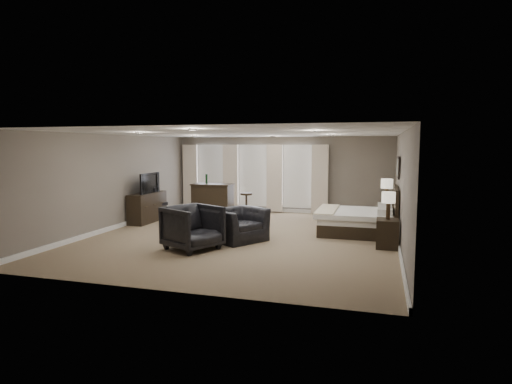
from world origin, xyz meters
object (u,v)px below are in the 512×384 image
(armchair_near, at_px, (238,219))
(armchair_far, at_px, (193,225))
(lamp_near, at_px, (388,206))
(bar_counter, at_px, (213,201))
(bed, at_px, (352,210))
(desk_chair, at_px, (157,203))
(dresser, at_px, (147,207))
(tv, at_px, (147,191))
(bar_stool_left, at_px, (201,201))
(bar_stool_right, at_px, (246,206))
(lamp_far, at_px, (387,191))
(nightstand_far, at_px, (386,214))
(nightstand_near, at_px, (387,233))

(armchair_near, relative_size, armchair_far, 1.11)
(lamp_near, xyz_separation_m, bar_counter, (-5.27, 2.60, -0.40))
(bed, bearing_deg, desk_chair, 174.96)
(dresser, distance_m, bar_counter, 2.02)
(desk_chair, bearing_deg, lamp_near, -171.34)
(tv, relative_size, armchair_far, 0.97)
(armchair_near, distance_m, bar_stool_left, 4.37)
(tv, relative_size, desk_chair, 1.02)
(dresser, relative_size, bar_stool_right, 1.88)
(lamp_far, bearing_deg, tv, -168.01)
(armchair_far, bearing_deg, desk_chair, 66.37)
(bed, height_order, desk_chair, bed)
(bed, distance_m, lamp_far, 1.74)
(lamp_far, bearing_deg, bed, -121.54)
(nightstand_far, height_order, desk_chair, desk_chair)
(nightstand_near, relative_size, armchair_near, 0.54)
(bed, relative_size, bar_counter, 1.54)
(armchair_near, relative_size, bar_stool_right, 1.49)
(armchair_near, bearing_deg, nightstand_near, -52.83)
(bed, relative_size, tv, 1.86)
(lamp_far, relative_size, bar_stool_left, 0.82)
(nightstand_near, xyz_separation_m, bar_counter, (-5.27, 2.60, 0.23))
(nightstand_far, bearing_deg, armchair_far, -134.06)
(bed, relative_size, desk_chair, 1.90)
(tv, height_order, armchair_near, armchair_near)
(bed, height_order, dresser, bed)
(armchair_near, distance_m, bar_stool_right, 3.27)
(nightstand_near, distance_m, desk_chair, 7.17)
(bed, bearing_deg, tv, -179.81)
(bed, bearing_deg, lamp_near, -58.46)
(armchair_near, distance_m, bar_counter, 3.39)
(lamp_near, bearing_deg, lamp_far, 90.00)
(armchair_far, distance_m, desk_chair, 4.34)
(bar_stool_right, bearing_deg, bed, -23.36)
(nightstand_far, relative_size, lamp_far, 0.93)
(dresser, height_order, armchair_far, armchair_far)
(bar_stool_right, height_order, desk_chair, desk_chair)
(lamp_near, distance_m, armchair_near, 3.50)
(bar_counter, bearing_deg, armchair_far, -74.13)
(bar_stool_right, distance_m, desk_chair, 2.80)
(nightstand_near, bearing_deg, bar_stool_left, 151.04)
(lamp_near, distance_m, dresser, 7.09)
(lamp_far, height_order, bar_counter, lamp_far)
(tv, xyz_separation_m, bar_stool_right, (2.67, 1.47, -0.55))
(lamp_near, xyz_separation_m, dresser, (-6.92, 1.43, -0.52))
(bar_counter, xyz_separation_m, bar_stool_left, (-0.70, 0.71, -0.13))
(lamp_near, xyz_separation_m, tv, (-6.92, 1.43, -0.01))
(dresser, bearing_deg, desk_chair, 86.87)
(armchair_far, bearing_deg, nightstand_far, -17.00)
(bar_stool_right, xyz_separation_m, desk_chair, (-2.64, -0.92, 0.11))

